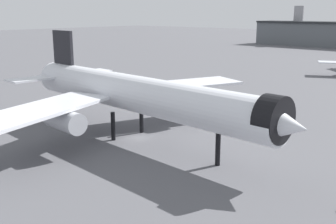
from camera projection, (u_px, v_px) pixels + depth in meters
ground at (138, 138)px, 74.94m from camera, size 900.00×900.00×0.00m
airliner_near_gate at (136, 95)px, 72.66m from camera, size 65.18×59.31×18.74m
service_truck_front at (135, 90)px, 112.48m from camera, size 5.92×3.78×3.00m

